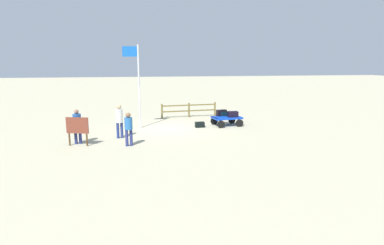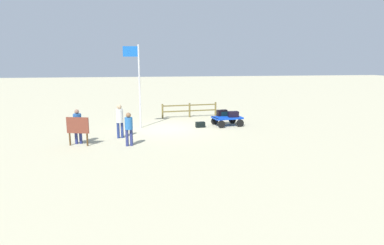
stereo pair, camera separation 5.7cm
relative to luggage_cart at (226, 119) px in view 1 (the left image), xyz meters
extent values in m
plane|color=#B9B18F|center=(3.64, 0.32, -0.40)|extent=(120.00, 120.00, 0.00)
cube|color=blue|center=(-0.02, 0.00, 0.09)|extent=(1.86, 1.31, 0.10)
cube|color=blue|center=(0.78, 0.12, 0.09)|extent=(0.23, 1.00, 0.10)
cylinder|color=black|center=(0.49, 0.63, -0.18)|extent=(0.46, 0.19, 0.45)
cylinder|color=black|center=(0.65, -0.45, -0.18)|extent=(0.46, 0.19, 0.45)
cylinder|color=black|center=(-0.70, 0.45, -0.18)|extent=(0.46, 0.19, 0.45)
cylinder|color=black|center=(-0.53, -0.64, -0.18)|extent=(0.46, 0.19, 0.45)
cube|color=black|center=(0.21, -0.41, 0.33)|extent=(0.67, 0.43, 0.37)
cube|color=black|center=(0.05, -0.37, 0.28)|extent=(0.49, 0.41, 0.28)
cube|color=black|center=(-0.36, 0.11, 0.31)|extent=(0.61, 0.39, 0.34)
cube|color=black|center=(1.69, 0.24, -0.24)|extent=(0.56, 0.35, 0.32)
cylinder|color=navy|center=(5.62, 3.88, -0.01)|extent=(0.14, 0.14, 0.79)
cylinder|color=navy|center=(5.81, 3.92, -0.01)|extent=(0.14, 0.14, 0.79)
cylinder|color=#2663A9|center=(5.72, 3.90, 0.66)|extent=(0.43, 0.43, 0.55)
sphere|color=brown|center=(5.72, 3.90, 1.05)|extent=(0.23, 0.23, 0.23)
cylinder|color=navy|center=(6.13, 2.22, 0.00)|extent=(0.14, 0.14, 0.81)
cylinder|color=navy|center=(6.32, 2.26, 0.00)|extent=(0.14, 0.14, 0.81)
cylinder|color=silver|center=(6.22, 2.24, 0.75)|extent=(0.42, 0.42, 0.69)
sphere|color=tan|center=(6.22, 2.24, 1.22)|extent=(0.24, 0.24, 0.24)
cylinder|color=navy|center=(8.03, 3.11, 0.04)|extent=(0.14, 0.14, 0.88)
cylinder|color=navy|center=(8.22, 3.14, 0.04)|extent=(0.14, 0.14, 0.88)
cylinder|color=#2659A4|center=(8.12, 3.12, 0.76)|extent=(0.42, 0.42, 0.57)
sphere|color=#86604E|center=(8.12, 3.12, 1.15)|extent=(0.21, 0.21, 0.21)
cylinder|color=silver|center=(5.19, -0.18, 2.00)|extent=(0.10, 0.10, 4.80)
cube|color=blue|center=(5.65, -0.18, 4.01)|extent=(0.83, 0.05, 0.58)
cylinder|color=#4C3319|center=(7.65, 3.61, -0.11)|extent=(0.08, 0.08, 0.60)
cylinder|color=#4C3319|center=(8.46, 3.39, -0.11)|extent=(0.08, 0.08, 0.60)
cube|color=brown|center=(8.06, 3.50, 0.57)|extent=(1.04, 0.33, 0.75)
cylinder|color=brown|center=(-0.10, -3.52, 0.09)|extent=(0.12, 0.12, 0.99)
cylinder|color=brown|center=(1.80, -3.32, 0.09)|extent=(0.12, 0.12, 0.99)
cylinder|color=brown|center=(3.70, -3.13, 0.09)|extent=(0.12, 0.12, 0.99)
cube|color=brown|center=(1.80, -3.32, 0.44)|extent=(3.81, 0.47, 0.08)
cube|color=brown|center=(1.80, -3.32, 0.04)|extent=(3.81, 0.47, 0.08)
camera|label=1|loc=(5.15, 18.80, 3.54)|focal=30.32mm
camera|label=2|loc=(5.09, 18.81, 3.54)|focal=30.32mm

